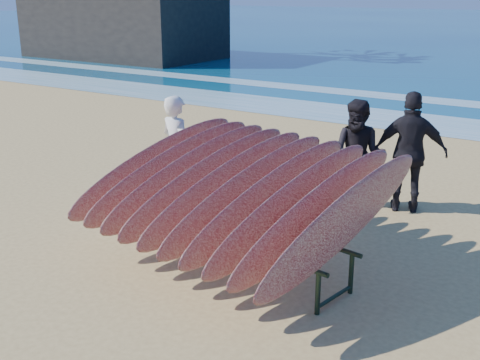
{
  "coord_description": "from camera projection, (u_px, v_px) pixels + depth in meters",
  "views": [
    {
      "loc": [
        4.13,
        -5.55,
        3.37
      ],
      "look_at": [
        0.0,
        0.8,
        0.95
      ],
      "focal_mm": 45.0,
      "sensor_mm": 36.0,
      "label": 1
    }
  ],
  "objects": [
    {
      "name": "person_white",
      "position": [
        177.0,
        151.0,
        9.62
      ],
      "size": [
        0.74,
        0.59,
        1.78
      ],
      "primitive_type": "imported",
      "rotation": [
        0.0,
        0.0,
        2.85
      ],
      "color": "silver",
      "rests_on": "ground"
    },
    {
      "name": "foam_far",
      "position": [
        466.0,
        104.0,
        18.38
      ],
      "size": [
        160.0,
        160.0,
        0.0
      ],
      "primitive_type": "plane",
      "color": "white",
      "rests_on": "ground"
    },
    {
      "name": "person_dark_a",
      "position": [
        358.0,
        156.0,
        9.36
      ],
      "size": [
        0.94,
        0.78,
        1.76
      ],
      "primitive_type": "imported",
      "rotation": [
        0.0,
        0.0,
        0.14
      ],
      "color": "black",
      "rests_on": "ground"
    },
    {
      "name": "building",
      "position": [
        122.0,
        14.0,
        30.2
      ],
      "size": [
        9.51,
        5.29,
        4.23
      ],
      "primitive_type": "cube",
      "color": "#2D2823",
      "rests_on": "ground"
    },
    {
      "name": "surfboard_rack",
      "position": [
        238.0,
        190.0,
        7.4
      ],
      "size": [
        3.65,
        3.56,
        1.7
      ],
      "rotation": [
        0.0,
        0.0,
        -0.17
      ],
      "color": "black",
      "rests_on": "ground"
    },
    {
      "name": "ground",
      "position": [
        206.0,
        268.0,
        7.6
      ],
      "size": [
        120.0,
        120.0,
        0.0
      ],
      "primitive_type": "plane",
      "color": "tan",
      "rests_on": "ground"
    },
    {
      "name": "foam_near",
      "position": [
        433.0,
        124.0,
        15.58
      ],
      "size": [
        160.0,
        160.0,
        0.0
      ],
      "primitive_type": "plane",
      "color": "white",
      "rests_on": "ground"
    },
    {
      "name": "person_dark_b",
      "position": [
        410.0,
        153.0,
        9.28
      ],
      "size": [
        1.2,
        0.81,
        1.9
      ],
      "primitive_type": "imported",
      "rotation": [
        0.0,
        0.0,
        3.48
      ],
      "color": "black",
      "rests_on": "ground"
    }
  ]
}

